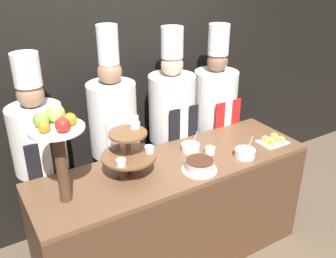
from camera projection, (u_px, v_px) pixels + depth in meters
name	position (u px, v px, depth m)	size (l,w,h in m)	color
wall_back	(121.00, 74.00, 3.34)	(10.00, 0.06, 2.80)	black
buffet_counter	(174.00, 213.00, 3.04)	(2.18, 0.67, 0.93)	brown
tiered_stand	(129.00, 151.00, 2.61)	(0.39, 0.39, 0.38)	brown
fruit_pedestal	(57.00, 137.00, 2.24)	(0.34, 0.34, 0.63)	brown
cake_round	(200.00, 165.00, 2.74)	(0.26, 0.26, 0.09)	white
cup_white	(210.00, 150.00, 2.98)	(0.08, 0.08, 0.05)	white
cake_square_tray	(273.00, 141.00, 3.15)	(0.24, 0.18, 0.05)	white
serving_bowl_near	(245.00, 153.00, 2.92)	(0.16, 0.16, 0.17)	white
serving_bowl_far	(191.00, 148.00, 3.01)	(0.15, 0.15, 0.16)	white
chef_left	(41.00, 159.00, 2.82)	(0.39, 0.39, 1.78)	black
chef_center_left	(114.00, 136.00, 3.09)	(0.39, 0.39, 1.91)	#28282D
chef_center_right	(172.00, 123.00, 3.36)	(0.41, 0.41, 1.85)	#38332D
chef_right	(214.00, 115.00, 3.60)	(0.41, 0.41, 1.82)	#38332D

